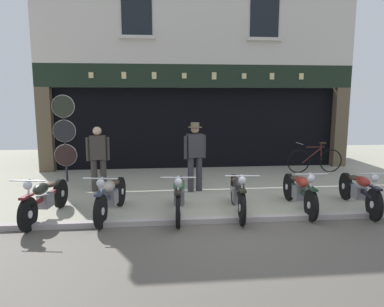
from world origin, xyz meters
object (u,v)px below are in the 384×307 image
tyre_sign_pole (64,132)px  salesman_left (98,156)px  motorcycle_center_right (300,190)px  motorcycle_right (359,190)px  motorcycle_center_left (179,195)px  leaning_bicycle (315,160)px  advert_board_far (288,121)px  shopkeeper_center (195,153)px  motorcycle_center (238,193)px  advert_board_near (253,120)px  motorcycle_far_left (45,198)px  motorcycle_left (111,195)px

tyre_sign_pole → salesman_left: bearing=-45.8°
motorcycle_center_right → motorcycle_right: (1.24, -0.09, 0.00)m
motorcycle_center_left → leaning_bicycle: leaning_bicycle is taller
advert_board_far → shopkeeper_center: bearing=-138.7°
motorcycle_center_right → salesman_left: 4.78m
shopkeeper_center → leaning_bicycle: 4.40m
motorcycle_center → leaning_bicycle: leaning_bicycle is taller
motorcycle_center_right → leaning_bicycle: 4.06m
motorcycle_center_right → advert_board_near: advert_board_near is taller
motorcycle_center_right → shopkeeper_center: shopkeeper_center is taller
motorcycle_center_left → advert_board_near: (2.77, 4.85, 1.14)m
motorcycle_center_right → tyre_sign_pole: bearing=-25.8°
motorcycle_far_left → motorcycle_left: 1.23m
motorcycle_center_right → tyre_sign_pole: size_ratio=0.84×
motorcycle_center_right → advert_board_far: bearing=-104.0°
shopkeeper_center → leaning_bicycle: shopkeeper_center is taller
shopkeeper_center → motorcycle_right: bearing=137.5°
motorcycle_center_right → motorcycle_center: bearing=7.7°
motorcycle_center → motorcycle_right: bearing=-173.8°
motorcycle_center → advert_board_far: (2.81, 4.83, 1.09)m
advert_board_near → motorcycle_center_right: bearing=-93.5°
motorcycle_far_left → motorcycle_center: 3.73m
motorcycle_center_left → advert_board_near: 5.70m
motorcycle_center_right → tyre_sign_pole: tyre_sign_pole is taller
advert_board_near → advert_board_far: bearing=0.0°
motorcycle_left → tyre_sign_pole: 3.55m
motorcycle_far_left → advert_board_far: 8.17m
salesman_left → tyre_sign_pole: bearing=-53.0°
motorcycle_far_left → motorcycle_left: bearing=-170.6°
motorcycle_far_left → advert_board_near: size_ratio=2.16×
motorcycle_center_left → shopkeeper_center: bearing=-100.2°
motorcycle_left → shopkeeper_center: 2.55m
motorcycle_right → tyre_sign_pole: size_ratio=0.85×
motorcycle_right → motorcycle_center_left: bearing=8.3°
leaning_bicycle → motorcycle_center: bearing=137.7°
motorcycle_far_left → motorcycle_center_left: size_ratio=1.00×
motorcycle_far_left → motorcycle_center_left: 2.56m
advert_board_far → motorcycle_left: bearing=-138.1°
motorcycle_center → motorcycle_center_right: 1.32m
motorcycle_far_left → leaning_bicycle: bearing=-144.1°
motorcycle_center_left → motorcycle_center_right: motorcycle_center_left is taller
motorcycle_far_left → leaning_bicycle: size_ratio=1.10×
motorcycle_center_left → motorcycle_right: size_ratio=0.97×
tyre_sign_pole → advert_board_far: (6.86, 1.72, 0.14)m
shopkeeper_center → advert_board_near: advert_board_near is taller
tyre_sign_pole → motorcycle_left: bearing=-62.7°
tyre_sign_pole → motorcycle_far_left: bearing=-83.8°
motorcycle_far_left → motorcycle_center_right: (5.04, 0.04, 0.00)m
motorcycle_right → motorcycle_center: bearing=8.2°
motorcycle_center_left → motorcycle_center_right: bearing=-172.0°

